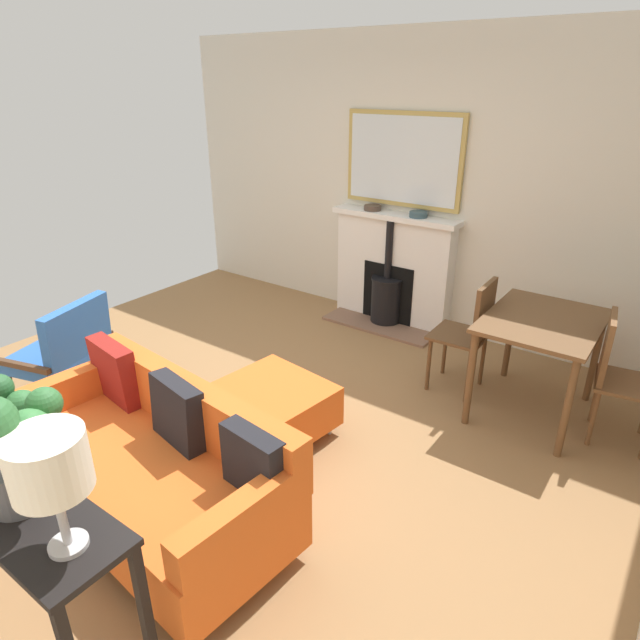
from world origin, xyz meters
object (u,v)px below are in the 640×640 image
(mantel_bowl_far, at_px, (418,214))
(dining_chair_by_back_wall, at_px, (616,370))
(potted_plant, at_px, (6,440))
(dining_chair_near_fireplace, at_px, (471,328))
(ottoman, at_px, (273,406))
(dining_table, at_px, (541,333))
(mantel_bowl_near, at_px, (373,207))
(table_lamp_far_end, at_px, (49,466))
(armchair_accent, at_px, (64,348))
(sofa, at_px, (154,463))
(fireplace, at_px, (392,275))

(mantel_bowl_far, xyz_separation_m, dining_chair_by_back_wall, (0.86, 1.92, -0.61))
(potted_plant, height_order, dining_chair_near_fireplace, potted_plant)
(dining_chair_by_back_wall, bearing_deg, potted_plant, -29.09)
(ottoman, bearing_deg, mantel_bowl_far, -178.43)
(mantel_bowl_far, distance_m, dining_chair_near_fireplace, 1.38)
(dining_table, bearing_deg, ottoman, -45.47)
(potted_plant, relative_size, dining_chair_near_fireplace, 0.64)
(mantel_bowl_near, relative_size, table_lamp_far_end, 0.35)
(potted_plant, relative_size, dining_chair_by_back_wall, 0.66)
(armchair_accent, distance_m, dining_table, 3.45)
(table_lamp_far_end, xyz_separation_m, dining_chair_by_back_wall, (-3.03, 1.34, -0.57))
(sofa, height_order, dining_chair_by_back_wall, dining_chair_by_back_wall)
(mantel_bowl_far, height_order, table_lamp_far_end, table_lamp_far_end)
(mantel_bowl_far, relative_size, sofa, 0.09)
(ottoman, bearing_deg, table_lamp_far_end, 16.83)
(sofa, distance_m, dining_chair_by_back_wall, 2.96)
(ottoman, distance_m, dining_table, 1.94)
(mantel_bowl_far, distance_m, potted_plant, 3.89)
(ottoman, distance_m, potted_plant, 1.89)
(mantel_bowl_near, bearing_deg, dining_table, 65.86)
(mantel_bowl_far, xyz_separation_m, dining_chair_near_fireplace, (0.85, 0.91, -0.59))
(armchair_accent, bearing_deg, ottoman, 110.17)
(mantel_bowl_near, height_order, sofa, mantel_bowl_near)
(fireplace, xyz_separation_m, mantel_bowl_far, (-0.00, 0.24, 0.64))
(table_lamp_far_end, relative_size, dining_table, 0.51)
(dining_table, xyz_separation_m, dining_chair_by_back_wall, (0.01, 0.50, -0.12))
(mantel_bowl_near, xyz_separation_m, dining_chair_near_fireplace, (0.85, 1.40, -0.59))
(ottoman, distance_m, dining_chair_by_back_wall, 2.30)
(sofa, relative_size, potted_plant, 3.06)
(potted_plant, distance_m, dining_chair_by_back_wall, 3.49)
(mantel_bowl_near, height_order, ottoman, mantel_bowl_near)
(dining_table, distance_m, dining_chair_by_back_wall, 0.52)
(sofa, distance_m, armchair_accent, 1.54)
(mantel_bowl_far, xyz_separation_m, ottoman, (2.18, 0.06, -0.90))
(mantel_bowl_near, height_order, dining_chair_by_back_wall, mantel_bowl_near)
(armchair_accent, bearing_deg, table_lamp_far_end, 60.72)
(dining_table, distance_m, dining_chair_near_fireplace, 0.51)
(fireplace, height_order, sofa, fireplace)
(dining_chair_near_fireplace, bearing_deg, dining_table, 89.77)
(potted_plant, bearing_deg, ottoman, -173.97)
(sofa, distance_m, ottoman, 0.96)
(table_lamp_far_end, bearing_deg, potted_plant, -92.55)
(mantel_bowl_far, distance_m, ottoman, 2.36)
(mantel_bowl_far, relative_size, dining_chair_by_back_wall, 0.19)
(dining_chair_near_fireplace, bearing_deg, fireplace, -126.44)
(armchair_accent, distance_m, potted_plant, 2.14)
(sofa, bearing_deg, dining_table, 148.58)
(mantel_bowl_near, bearing_deg, potted_plant, 10.63)
(ottoman, bearing_deg, dining_chair_near_fireplace, 147.49)
(mantel_bowl_far, bearing_deg, ottoman, 1.57)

